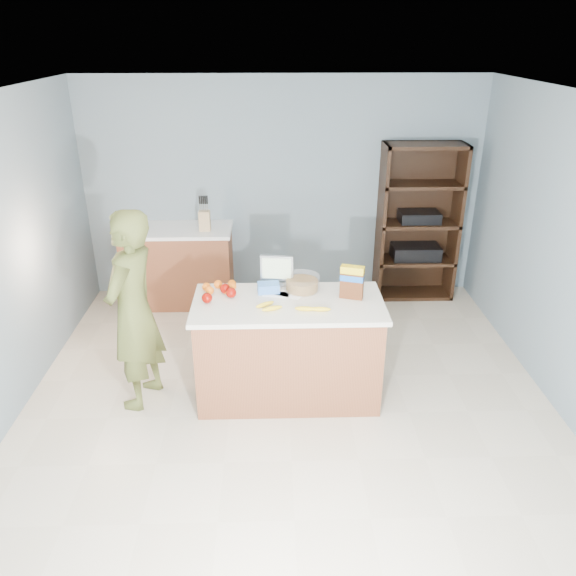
{
  "coord_description": "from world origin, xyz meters",
  "views": [
    {
      "loc": [
        -0.12,
        -3.8,
        2.91
      ],
      "look_at": [
        0.0,
        0.35,
        1.0
      ],
      "focal_mm": 35.0,
      "sensor_mm": 36.0,
      "label": 1
    }
  ],
  "objects_px": {
    "cereal_box": "(352,280)",
    "person": "(133,311)",
    "shelving_unit": "(417,225)",
    "counter_peninsula": "(288,353)",
    "tv": "(277,269)"
  },
  "relations": [
    {
      "from": "shelving_unit",
      "to": "counter_peninsula",
      "type": "bearing_deg",
      "value": -127.11
    },
    {
      "from": "counter_peninsula",
      "to": "cereal_box",
      "type": "distance_m",
      "value": 0.83
    },
    {
      "from": "shelving_unit",
      "to": "person",
      "type": "relative_size",
      "value": 1.06
    },
    {
      "from": "counter_peninsula",
      "to": "tv",
      "type": "height_order",
      "value": "tv"
    },
    {
      "from": "tv",
      "to": "cereal_box",
      "type": "relative_size",
      "value": 1.0
    },
    {
      "from": "shelving_unit",
      "to": "person",
      "type": "bearing_deg",
      "value": -143.37
    },
    {
      "from": "person",
      "to": "tv",
      "type": "xyz_separation_m",
      "value": [
        1.16,
        0.34,
        0.21
      ]
    },
    {
      "from": "person",
      "to": "cereal_box",
      "type": "distance_m",
      "value": 1.79
    },
    {
      "from": "shelving_unit",
      "to": "person",
      "type": "distance_m",
      "value": 3.49
    },
    {
      "from": "counter_peninsula",
      "to": "shelving_unit",
      "type": "bearing_deg",
      "value": 52.89
    },
    {
      "from": "counter_peninsula",
      "to": "shelving_unit",
      "type": "xyz_separation_m",
      "value": [
        1.55,
        2.05,
        0.45
      ]
    },
    {
      "from": "tv",
      "to": "cereal_box",
      "type": "xyz_separation_m",
      "value": [
        0.61,
        -0.25,
        0.01
      ]
    },
    {
      "from": "counter_peninsula",
      "to": "shelving_unit",
      "type": "relative_size",
      "value": 0.87
    },
    {
      "from": "shelving_unit",
      "to": "person",
      "type": "xyz_separation_m",
      "value": [
        -2.8,
        -2.08,
        -0.02
      ]
    },
    {
      "from": "cereal_box",
      "to": "person",
      "type": "bearing_deg",
      "value": -177.1
    }
  ]
}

